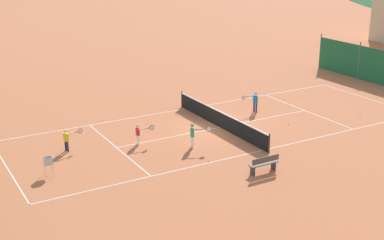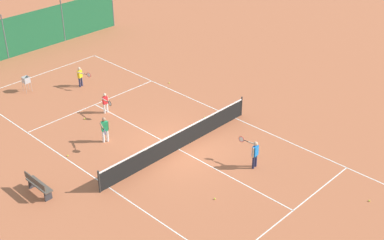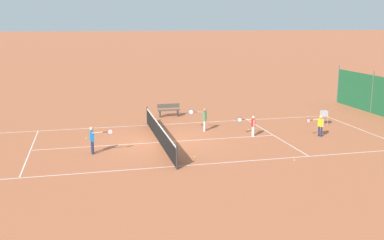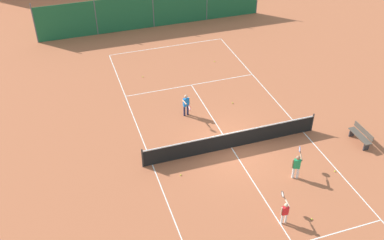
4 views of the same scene
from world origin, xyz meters
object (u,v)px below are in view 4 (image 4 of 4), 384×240
object	(u,v)px
tennis_ball_near_corner	(143,77)
tennis_ball_by_net_right	(215,61)
tennis_net	(232,140)
player_near_service	(285,211)
tennis_ball_by_net_left	(233,103)
tennis_ball_alley_left	(181,175)
player_near_baseline	(297,165)
tennis_ball_service_box	(335,171)
courtside_bench	(361,136)
player_far_service	(186,104)
tennis_ball_mid_court	(312,219)

from	to	relation	value
tennis_ball_near_corner	tennis_ball_by_net_right	world-z (taller)	same
tennis_net	tennis_ball_by_net_right	xyz separation A→B (m)	(2.41, 8.74, -0.47)
tennis_net	player_near_service	bearing A→B (deg)	-88.22
tennis_ball_by_net_left	tennis_ball_alley_left	bearing A→B (deg)	-133.73
player_near_baseline	tennis_ball_service_box	bearing A→B (deg)	-7.99
player_near_service	courtside_bench	bearing A→B (deg)	29.53
player_far_service	tennis_ball_by_net_left	xyz separation A→B (m)	(2.91, 0.31, -0.73)
player_near_service	tennis_ball_mid_court	world-z (taller)	player_near_service
tennis_net	player_far_service	size ratio (longest dim) A/B	6.96
tennis_ball_near_corner	tennis_net	bearing A→B (deg)	-72.49
tennis_ball_alley_left	tennis_ball_by_net_right	size ratio (longest dim) A/B	1.00
tennis_net	tennis_ball_near_corner	xyz separation A→B (m)	(-2.61, 8.27, -0.47)
tennis_ball_by_net_right	player_far_service	bearing A→B (deg)	-124.73
tennis_ball_alley_left	tennis_ball_by_net_left	distance (m)	6.73
tennis_ball_near_corner	tennis_ball_by_net_right	bearing A→B (deg)	5.31
tennis_ball_near_corner	courtside_bench	size ratio (longest dim) A/B	0.04
player_near_baseline	tennis_ball_by_net_right	size ratio (longest dim) A/B	19.87
tennis_ball_alley_left	courtside_bench	distance (m)	9.40
tennis_net	tennis_ball_mid_court	world-z (taller)	tennis_net
tennis_ball_service_box	tennis_ball_mid_court	xyz separation A→B (m)	(-2.58, -2.25, 0.00)
tennis_ball_by_net_right	courtside_bench	world-z (taller)	courtside_bench
player_far_service	player_near_service	bearing A→B (deg)	-80.40
tennis_ball_service_box	courtside_bench	bearing A→B (deg)	32.26
tennis_net	tennis_ball_by_net_right	size ratio (longest dim) A/B	139.09
tennis_ball_by_net_left	tennis_ball_by_net_right	bearing A→B (deg)	81.05
tennis_ball_near_corner	tennis_ball_alley_left	bearing A→B (deg)	-92.58
player_far_service	courtside_bench	xyz separation A→B (m)	(7.64, -5.08, -0.32)
player_near_service	tennis_ball_by_net_right	bearing A→B (deg)	80.83
player_near_baseline	tennis_ball_service_box	world-z (taller)	player_near_baseline
tennis_ball_alley_left	tennis_ball_mid_court	distance (m)	6.15
tennis_ball_alley_left	tennis_net	bearing A→B (deg)	20.81
tennis_ball_mid_court	player_far_service	bearing A→B (deg)	106.62
tennis_net	player_far_service	distance (m)	3.64
tennis_ball_by_net_right	tennis_ball_by_net_left	bearing A→B (deg)	-98.95
tennis_ball_near_corner	tennis_ball_by_net_right	size ratio (longest dim) A/B	1.00
player_far_service	tennis_ball_by_net_right	size ratio (longest dim) A/B	19.98
tennis_ball_alley_left	tennis_ball_mid_court	xyz separation A→B (m)	(4.39, -4.31, 0.00)
tennis_ball_by_net_left	tennis_ball_mid_court	bearing A→B (deg)	-91.66
player_near_service	tennis_ball_near_corner	xyz separation A→B (m)	(-2.77, 13.46, -0.63)
tennis_ball_near_corner	courtside_bench	bearing A→B (deg)	-48.04
tennis_ball_mid_court	tennis_ball_by_net_right	bearing A→B (deg)	85.75
tennis_ball_by_net_left	courtside_bench	distance (m)	7.19
tennis_ball_by_net_left	courtside_bench	bearing A→B (deg)	-48.81
courtside_bench	tennis_ball_mid_court	bearing A→B (deg)	-142.89
player_far_service	tennis_ball_near_corner	xyz separation A→B (m)	(-1.32, 4.87, -0.73)
player_far_service	tennis_ball_service_box	size ratio (longest dim) A/B	19.98
tennis_ball_alley_left	tennis_ball_near_corner	xyz separation A→B (m)	(0.42, 9.42, 0.00)
tennis_ball_by_net_right	courtside_bench	distance (m)	11.15
tennis_ball_alley_left	tennis_ball_by_net_right	bearing A→B (deg)	61.17
player_far_service	player_near_service	distance (m)	8.71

